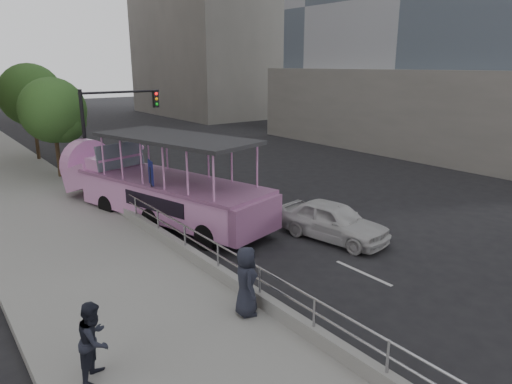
{
  "coord_description": "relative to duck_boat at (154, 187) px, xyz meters",
  "views": [
    {
      "loc": [
        -9.64,
        -10.46,
        6.37
      ],
      "look_at": [
        -0.2,
        2.03,
        1.96
      ],
      "focal_mm": 32.0,
      "sensor_mm": 36.0,
      "label": 1
    }
  ],
  "objects": [
    {
      "name": "street_tree_near",
      "position": [
        -1.44,
        8.92,
        2.47
      ],
      "size": [
        3.52,
        3.52,
        5.72
      ],
      "color": "#3E2C1C",
      "rests_on": "ground"
    },
    {
      "name": "parking_sign",
      "position": [
        -0.83,
        -1.7,
        0.45
      ],
      "size": [
        0.14,
        0.65,
        2.89
      ],
      "color": "black",
      "rests_on": "ground"
    },
    {
      "name": "guardrail",
      "position": [
        -1.25,
        -5.01,
        -0.21
      ],
      "size": [
        0.07,
        22.0,
        0.71
      ],
      "color": "#A6A5AA",
      "rests_on": "kerb_wall"
    },
    {
      "name": "pedestrian_far",
      "position": [
        -1.79,
        -9.15,
        -0.16
      ],
      "size": [
        0.87,
        1.03,
        1.79
      ],
      "primitive_type": "imported",
      "rotation": [
        0.0,
        0.0,
        1.17
      ],
      "color": "#212431",
      "rests_on": "sidewalk"
    },
    {
      "name": "sidewalk",
      "position": [
        -3.88,
        2.99,
        -1.2
      ],
      "size": [
        5.5,
        80.0,
        0.3
      ],
      "primitive_type": "cube",
      "color": "gray",
      "rests_on": "ground"
    },
    {
      "name": "tower_podium",
      "position": [
        31.87,
        2.99,
        1.65
      ],
      "size": [
        26.0,
        26.0,
        6.0
      ],
      "primitive_type": "cube",
      "color": "gray",
      "rests_on": "ground"
    },
    {
      "name": "street_tree_far",
      "position": [
        -1.24,
        14.92,
        2.95
      ],
      "size": [
        3.97,
        3.97,
        6.45
      ],
      "color": "#3E2C1C",
      "rests_on": "ground"
    },
    {
      "name": "kerb_wall",
      "position": [
        -1.25,
        -5.01,
        -0.87
      ],
      "size": [
        0.24,
        30.0,
        0.36
      ],
      "primitive_type": "cube",
      "color": "gray",
      "rests_on": "sidewalk"
    },
    {
      "name": "ground",
      "position": [
        1.87,
        -7.01,
        -1.35
      ],
      "size": [
        160.0,
        160.0,
        0.0
      ],
      "primitive_type": "plane",
      "color": "black"
    },
    {
      "name": "duck_boat",
      "position": [
        0.0,
        0.0,
        0.0
      ],
      "size": [
        5.31,
        11.28,
        3.65
      ],
      "color": "black",
      "rests_on": "ground"
    },
    {
      "name": "car",
      "position": [
        4.23,
        -6.38,
        -0.63
      ],
      "size": [
        2.45,
        4.49,
        1.45
      ],
      "primitive_type": "imported",
      "rotation": [
        0.0,
        0.0,
        0.18
      ],
      "color": "silver",
      "rests_on": "ground"
    },
    {
      "name": "traffic_signal",
      "position": [
        0.16,
        5.49,
        2.15
      ],
      "size": [
        4.2,
        0.32,
        5.2
      ],
      "color": "black",
      "rests_on": "ground"
    },
    {
      "name": "pedestrian_mid",
      "position": [
        -5.58,
        -9.29,
        -0.23
      ],
      "size": [
        0.99,
        1.02,
        1.65
      ],
      "primitive_type": "imported",
      "rotation": [
        0.0,
        0.0,
        0.88
      ],
      "color": "#212431",
      "rests_on": "sidewalk"
    }
  ]
}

